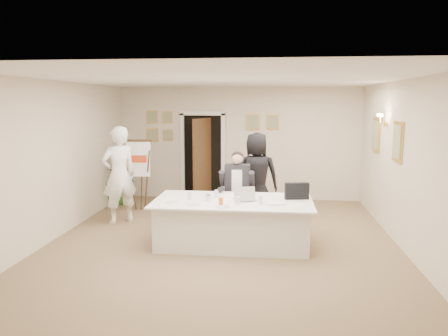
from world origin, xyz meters
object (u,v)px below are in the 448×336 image
laptop (245,192)px  steel_jug (208,198)px  standing_man (119,175)px  potted_palm (120,177)px  paper_stack (275,203)px  seated_man (237,190)px  laptop_bag (297,191)px  oj_glass (221,202)px  conference_table (233,222)px  flip_chart (139,179)px  standing_woman (257,176)px

laptop → steel_jug: bearing=176.6°
standing_man → potted_palm: (-0.60, 1.69, -0.33)m
laptop → paper_stack: 0.57m
seated_man → steel_jug: size_ratio=13.74×
standing_man → laptop: bearing=115.2°
laptop_bag → oj_glass: 1.38m
paper_stack → laptop_bag: bearing=48.9°
laptop_bag → steel_jug: size_ratio=3.71×
steel_jug → laptop_bag: bearing=12.3°
seated_man → standing_man: size_ratio=0.77×
standing_man → steel_jug: size_ratio=17.79×
conference_table → oj_glass: (-0.16, -0.42, 0.45)m
potted_palm → laptop: size_ratio=3.49×
conference_table → standing_man: size_ratio=1.37×
flip_chart → standing_woman: bearing=-10.3°
standing_woman → oj_glass: size_ratio=14.04×
conference_table → laptop: 0.56m
flip_chart → oj_glass: size_ratio=12.10×
paper_stack → oj_glass: bearing=-167.6°
standing_woman → oj_glass: (-0.50, -2.06, -0.07)m
standing_man → oj_glass: size_ratio=15.05×
seated_man → flip_chart: 2.55m
laptop_bag → oj_glass: bearing=-163.6°
conference_table → flip_chart: size_ratio=1.71×
standing_woman → oj_glass: 2.12m
seated_man → standing_man: bearing=-168.1°
laptop_bag → steel_jug: laptop_bag is taller
seated_man → steel_jug: 1.19m
standing_woman → oj_glass: bearing=69.5°
seated_man → standing_woman: standing_woman is taller
potted_palm → conference_table: bearing=-43.1°
flip_chart → seated_man: bearing=-26.4°
oj_glass → conference_table: bearing=69.1°
standing_man → flip_chart: bearing=-137.4°
conference_table → seated_man: bearing=90.5°
conference_table → laptop: laptop is taller
standing_man → potted_palm: size_ratio=1.51×
standing_man → paper_stack: size_ratio=6.67×
flip_chart → conference_table: bearing=-42.8°
seated_man → oj_glass: 1.41m
potted_palm → flip_chart: bearing=-43.9°
standing_man → oj_glass: standing_man is taller
flip_chart → laptop_bag: flip_chart is taller
conference_table → standing_man: standing_man is taller
laptop → oj_glass: bearing=-146.6°
standing_woman → oj_glass: standing_woman is taller
oj_glass → steel_jug: bearing=131.2°
flip_chart → potted_palm: (-0.70, 0.67, -0.08)m
potted_palm → oj_glass: (2.83, -3.21, 0.19)m
standing_woman → steel_jug: bearing=60.2°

